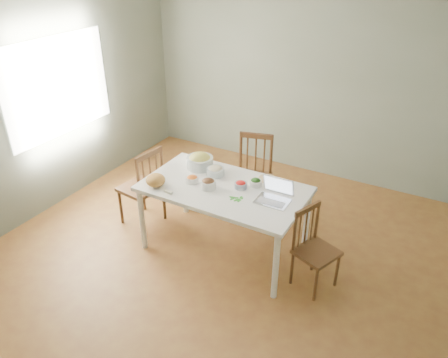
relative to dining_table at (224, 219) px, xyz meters
The scene contains 19 objects.
floor 0.46m from the dining_table, 67.34° to the right, with size 5.00×5.00×0.00m, color brown.
wall_back 2.49m from the dining_table, 87.98° to the left, with size 5.00×0.00×2.70m, color #616B5C.
wall_left 2.60m from the dining_table, behind, with size 0.00×5.00×2.70m, color #616B5C.
window_left 2.64m from the dining_table, behind, with size 0.04×1.60×1.20m, color white.
dining_table is the anchor object (origin of this frame).
chair_far 0.84m from the dining_table, 94.41° to the left, with size 0.45×0.43×1.02m, color #392513, non-canonical shape.
chair_left 1.15m from the dining_table, behind, with size 0.45×0.42×1.01m, color #392513, non-canonical shape.
chair_right 1.08m from the dining_table, ahead, with size 0.38×0.36×0.86m, color #392513, non-canonical shape.
bread_boule 0.86m from the dining_table, 153.50° to the right, with size 0.21×0.21×0.13m, color gold.
butter_stick 0.72m from the dining_table, 139.52° to the right, with size 0.10×0.03×0.03m, color silver.
bowl_squash 0.72m from the dining_table, 150.70° to the left, with size 0.30×0.30×0.17m, color tan, non-canonical shape.
bowl_carrot 0.57m from the dining_table, 168.72° to the right, with size 0.14×0.14×0.08m, color #F35811, non-canonical shape.
bowl_onion 0.54m from the dining_table, 138.57° to the left, with size 0.20×0.20×0.11m, color beige, non-canonical shape.
bowl_mushroom 0.49m from the dining_table, 144.59° to the right, with size 0.16×0.16×0.11m, color #452710, non-canonical shape.
bowl_redpep 0.48m from the dining_table, 24.41° to the left, with size 0.13×0.13×0.08m, color red, non-canonical shape.
bowl_broccoli 0.56m from the dining_table, 36.00° to the left, with size 0.13×0.13×0.08m, color #1A461A, non-canonical shape.
flatbread 0.65m from the dining_table, 49.25° to the left, with size 0.19×0.19×0.02m, color beige.
basil_bunch 0.48m from the dining_table, 32.84° to the right, with size 0.17×0.17×0.02m, color #277323, non-canonical shape.
laptop 0.76m from the dining_table, ahead, with size 0.33×0.29×0.22m, color silver, non-canonical shape.
Camera 1 is at (1.85, -3.24, 3.11)m, focal length 34.76 mm.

